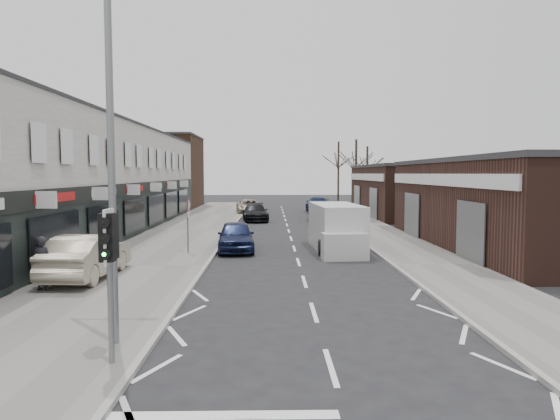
{
  "coord_description": "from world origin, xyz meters",
  "views": [
    {
      "loc": [
        -1.2,
        -11.81,
        3.91
      ],
      "look_at": [
        -0.88,
        6.11,
        2.6
      ],
      "focal_mm": 32.0,
      "sensor_mm": 36.0,
      "label": 1
    }
  ],
  "objects_px": {
    "parked_car_left_b": "(255,212)",
    "parked_car_left_a": "(236,236)",
    "parked_car_right_a": "(323,215)",
    "warning_sign": "(188,209)",
    "pedestrian": "(43,263)",
    "sedan_on_pavement": "(87,256)",
    "street_lamp": "(119,141)",
    "traffic_light": "(109,250)",
    "parked_car_left_c": "(249,207)",
    "parked_car_right_b": "(320,210)",
    "parked_car_right_c": "(317,204)",
    "white_van": "(337,229)"
  },
  "relations": [
    {
      "from": "parked_car_right_a",
      "to": "warning_sign",
      "type": "bearing_deg",
      "value": 56.14
    },
    {
      "from": "traffic_light",
      "to": "parked_car_right_a",
      "type": "xyz_separation_m",
      "value": [
        7.21,
        28.65,
        -1.68
      ]
    },
    {
      "from": "pedestrian",
      "to": "parked_car_left_b",
      "type": "height_order",
      "value": "pedestrian"
    },
    {
      "from": "parked_car_left_c",
      "to": "parked_car_right_b",
      "type": "relative_size",
      "value": 1.06
    },
    {
      "from": "warning_sign",
      "to": "parked_car_right_b",
      "type": "relative_size",
      "value": 0.58
    },
    {
      "from": "street_lamp",
      "to": "parked_car_left_c",
      "type": "distance_m",
      "value": 37.95
    },
    {
      "from": "parked_car_left_b",
      "to": "parked_car_right_a",
      "type": "bearing_deg",
      "value": -31.39
    },
    {
      "from": "street_lamp",
      "to": "parked_car_right_c",
      "type": "bearing_deg",
      "value": 78.53
    },
    {
      "from": "traffic_light",
      "to": "warning_sign",
      "type": "bearing_deg",
      "value": 93.1
    },
    {
      "from": "street_lamp",
      "to": "white_van",
      "type": "distance_m",
      "value": 15.99
    },
    {
      "from": "warning_sign",
      "to": "pedestrian",
      "type": "distance_m",
      "value": 8.5
    },
    {
      "from": "parked_car_left_a",
      "to": "parked_car_right_a",
      "type": "height_order",
      "value": "parked_car_left_a"
    },
    {
      "from": "white_van",
      "to": "parked_car_left_a",
      "type": "distance_m",
      "value": 5.14
    },
    {
      "from": "street_lamp",
      "to": "parked_car_right_a",
      "type": "bearing_deg",
      "value": 75.03
    },
    {
      "from": "parked_car_left_a",
      "to": "parked_car_right_a",
      "type": "xyz_separation_m",
      "value": [
        5.8,
        13.36,
        -0.02
      ]
    },
    {
      "from": "parked_car_right_b",
      "to": "white_van",
      "type": "bearing_deg",
      "value": 93.2
    },
    {
      "from": "street_lamp",
      "to": "parked_car_left_b",
      "type": "xyz_separation_m",
      "value": [
        2.01,
        30.04,
        -3.91
      ]
    },
    {
      "from": "traffic_light",
      "to": "parked_car_left_b",
      "type": "distance_m",
      "value": 31.36
    },
    {
      "from": "warning_sign",
      "to": "parked_car_right_c",
      "type": "distance_m",
      "value": 28.16
    },
    {
      "from": "warning_sign",
      "to": "pedestrian",
      "type": "height_order",
      "value": "warning_sign"
    },
    {
      "from": "pedestrian",
      "to": "parked_car_left_b",
      "type": "bearing_deg",
      "value": -92.25
    },
    {
      "from": "warning_sign",
      "to": "parked_car_right_b",
      "type": "bearing_deg",
      "value": 66.75
    },
    {
      "from": "parked_car_right_b",
      "to": "parked_car_right_a",
      "type": "bearing_deg",
      "value": 93.75
    },
    {
      "from": "parked_car_left_a",
      "to": "parked_car_left_b",
      "type": "bearing_deg",
      "value": 84.09
    },
    {
      "from": "parked_car_right_a",
      "to": "parked_car_right_c",
      "type": "bearing_deg",
      "value": -98.55
    },
    {
      "from": "warning_sign",
      "to": "parked_car_left_a",
      "type": "height_order",
      "value": "warning_sign"
    },
    {
      "from": "white_van",
      "to": "parked_car_left_a",
      "type": "xyz_separation_m",
      "value": [
        -5.13,
        -0.03,
        -0.36
      ]
    },
    {
      "from": "parked_car_right_c",
      "to": "white_van",
      "type": "bearing_deg",
      "value": 87.42
    },
    {
      "from": "pedestrian",
      "to": "parked_car_left_c",
      "type": "bearing_deg",
      "value": -87.59
    },
    {
      "from": "street_lamp",
      "to": "warning_sign",
      "type": "bearing_deg",
      "value": 92.84
    },
    {
      "from": "warning_sign",
      "to": "pedestrian",
      "type": "xyz_separation_m",
      "value": [
        -3.47,
        -7.67,
        -1.19
      ]
    },
    {
      "from": "white_van",
      "to": "parked_car_left_c",
      "type": "relative_size",
      "value": 1.25
    },
    {
      "from": "white_van",
      "to": "warning_sign",
      "type": "bearing_deg",
      "value": -173.86
    },
    {
      "from": "sedan_on_pavement",
      "to": "parked_car_left_c",
      "type": "xyz_separation_m",
      "value": [
        4.49,
        30.69,
        -0.24
      ]
    },
    {
      "from": "parked_car_left_c",
      "to": "parked_car_right_c",
      "type": "height_order",
      "value": "parked_car_right_c"
    },
    {
      "from": "warning_sign",
      "to": "white_van",
      "type": "xyz_separation_m",
      "value": [
        7.3,
        1.3,
        -1.09
      ]
    },
    {
      "from": "parked_car_left_c",
      "to": "pedestrian",
      "type": "bearing_deg",
      "value": -105.01
    },
    {
      "from": "sedan_on_pavement",
      "to": "parked_car_left_a",
      "type": "xyz_separation_m",
      "value": [
        4.9,
        7.04,
        -0.17
      ]
    },
    {
      "from": "parked_car_left_b",
      "to": "parked_car_left_a",
      "type": "bearing_deg",
      "value": -97.05
    },
    {
      "from": "parked_car_left_a",
      "to": "parked_car_right_a",
      "type": "bearing_deg",
      "value": 62.32
    },
    {
      "from": "pedestrian",
      "to": "parked_car_left_a",
      "type": "height_order",
      "value": "pedestrian"
    },
    {
      "from": "parked_car_left_b",
      "to": "parked_car_right_b",
      "type": "relative_size",
      "value": 1.05
    },
    {
      "from": "street_lamp",
      "to": "parked_car_left_c",
      "type": "height_order",
      "value": "street_lamp"
    },
    {
      "from": "parked_car_right_b",
      "to": "traffic_light",
      "type": "bearing_deg",
      "value": 83.29
    },
    {
      "from": "street_lamp",
      "to": "sedan_on_pavement",
      "type": "relative_size",
      "value": 1.63
    },
    {
      "from": "parked_car_right_b",
      "to": "parked_car_right_c",
      "type": "distance_m",
      "value": 7.85
    },
    {
      "from": "parked_car_left_c",
      "to": "sedan_on_pavement",
      "type": "bearing_deg",
      "value": -104.22
    },
    {
      "from": "traffic_light",
      "to": "parked_car_right_b",
      "type": "bearing_deg",
      "value": 77.39
    },
    {
      "from": "parked_car_left_c",
      "to": "white_van",
      "type": "bearing_deg",
      "value": -82.7
    },
    {
      "from": "parked_car_right_b",
      "to": "parked_car_left_b",
      "type": "bearing_deg",
      "value": 22.95
    }
  ]
}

